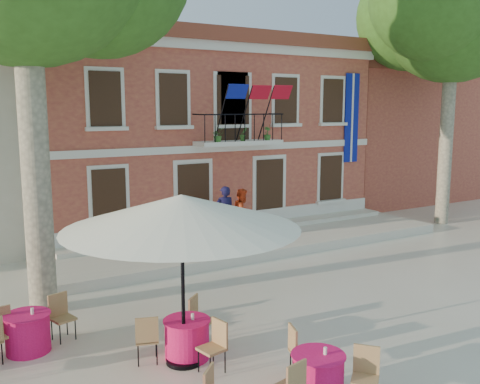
% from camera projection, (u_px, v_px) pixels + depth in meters
% --- Properties ---
extents(ground, '(90.00, 90.00, 0.00)m').
position_uv_depth(ground, '(282.00, 294.00, 13.69)').
color(ground, beige).
rests_on(ground, ground).
extents(main_building, '(13.50, 9.59, 7.50)m').
position_uv_depth(main_building, '(186.00, 130.00, 22.59)').
color(main_building, '#C36846').
rests_on(main_building, ground).
extents(neighbor_east, '(9.40, 9.40, 6.40)m').
position_uv_depth(neighbor_east, '(375.00, 135.00, 29.59)').
color(neighbor_east, '#C36846').
rests_on(neighbor_east, ground).
extents(terrace, '(14.00, 3.40, 0.30)m').
position_uv_depth(terrace, '(256.00, 242.00, 18.41)').
color(terrace, silver).
rests_on(terrace, ground).
extents(plane_tree_east, '(5.89, 5.89, 11.58)m').
position_uv_depth(plane_tree_east, '(454.00, 8.00, 20.81)').
color(plane_tree_east, '#A59E84').
rests_on(plane_tree_east, ground).
extents(patio_umbrella, '(4.30, 4.30, 3.20)m').
position_uv_depth(patio_umbrella, '(182.00, 212.00, 9.58)').
color(patio_umbrella, black).
rests_on(patio_umbrella, ground).
extents(pedestrian_navy, '(0.74, 0.56, 1.84)m').
position_uv_depth(pedestrian_navy, '(225.00, 213.00, 17.96)').
color(pedestrian_navy, '#110F34').
rests_on(pedestrian_navy, terrace).
extents(pedestrian_orange, '(1.04, 1.02, 1.69)m').
position_uv_depth(pedestrian_orange, '(243.00, 213.00, 18.32)').
color(pedestrian_orange, '#E4421A').
rests_on(pedestrian_orange, terrace).
extents(cafe_table_1, '(1.78, 1.83, 0.95)m').
position_uv_depth(cafe_table_1, '(318.00, 374.00, 8.72)').
color(cafe_table_1, '#E51569').
rests_on(cafe_table_1, ground).
extents(cafe_table_3, '(1.96, 0.93, 0.95)m').
position_uv_depth(cafe_table_3, '(28.00, 331.00, 10.41)').
color(cafe_table_3, '#E51569').
rests_on(cafe_table_3, ground).
extents(cafe_table_4, '(1.84, 1.77, 0.95)m').
position_uv_depth(cafe_table_4, '(187.00, 337.00, 10.13)').
color(cafe_table_4, '#E51569').
rests_on(cafe_table_4, ground).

